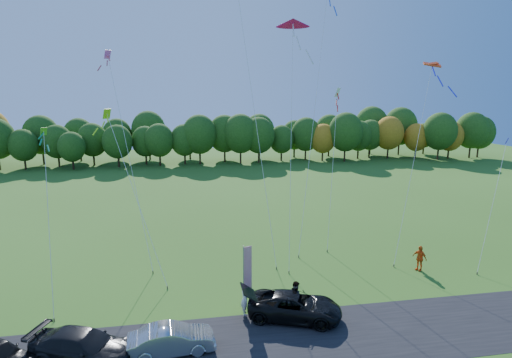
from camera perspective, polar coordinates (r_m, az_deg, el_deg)
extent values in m
plane|color=#2E5717|center=(26.94, 2.22, -17.40)|extent=(160.00, 160.00, 0.00)
cube|color=black|center=(23.61, 4.35, -22.03)|extent=(90.00, 6.00, 0.01)
imported|color=black|center=(25.22, 5.57, -17.62)|extent=(6.12, 4.32, 1.55)
imported|color=#A9A9AE|center=(22.75, -11.97, -21.52)|extent=(4.58, 1.96, 1.47)
imported|color=black|center=(23.37, -23.44, -21.15)|extent=(5.88, 3.96, 1.58)
imported|color=silver|center=(25.45, -1.64, -16.79)|extent=(0.50, 0.73, 1.93)
imported|color=gray|center=(25.92, 5.76, -16.29)|extent=(1.07, 1.16, 1.92)
imported|color=#DA5614|center=(33.53, 22.32, -10.41)|extent=(0.95, 1.24, 1.96)
cylinder|color=#999999|center=(24.93, -1.79, -14.23)|extent=(0.06, 0.06, 4.41)
cube|color=red|center=(24.85, -1.21, -13.19)|extent=(0.53, 0.20, 3.30)
cube|color=navy|center=(24.39, -1.23, -10.55)|extent=(0.53, 0.19, 0.86)
cylinder|color=#4C3F33|center=(31.62, 2.95, -12.59)|extent=(0.08, 0.08, 0.20)
cylinder|color=#4C3F33|center=(33.85, 6.11, -10.94)|extent=(0.08, 0.08, 0.20)
cylinder|color=#4C3F33|center=(31.01, 4.73, -13.12)|extent=(0.08, 0.08, 0.20)
cone|color=#D00D5E|center=(36.67, 5.30, 21.37)|extent=(2.97, 2.27, 3.25)
cylinder|color=#4C3F33|center=(33.77, 19.09, -11.61)|extent=(0.08, 0.08, 0.20)
cube|color=#EA441A|center=(39.97, 23.87, 14.70)|extent=(3.08, 1.08, 1.18)
cylinder|color=#4C3F33|center=(29.35, -12.54, -14.89)|extent=(0.08, 0.08, 0.20)
cube|color=#93D916|center=(32.67, -20.53, 8.71)|extent=(1.28, 1.28, 1.52)
cylinder|color=#4C3F33|center=(27.82, -26.89, -17.52)|extent=(0.08, 0.08, 0.20)
cube|color=#46A81C|center=(31.04, -28.07, 6.02)|extent=(0.95, 0.95, 1.12)
cylinder|color=#4C3F33|center=(35.36, 10.14, -10.05)|extent=(0.08, 0.08, 0.20)
cube|color=white|center=(38.20, 11.57, 12.04)|extent=(1.42, 1.42, 1.69)
cylinder|color=#4C3F33|center=(31.88, -14.51, -12.75)|extent=(0.08, 0.08, 0.20)
cube|color=#FF54CD|center=(38.13, -20.45, 16.34)|extent=(1.23, 1.23, 1.46)
cylinder|color=#4C3F33|center=(34.94, 29.04, -11.69)|extent=(0.08, 0.08, 0.20)
cube|color=#300DBD|center=(38.64, 32.22, 4.63)|extent=(0.84, 0.84, 0.99)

